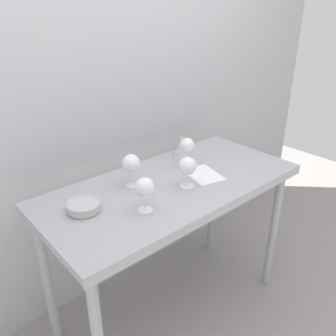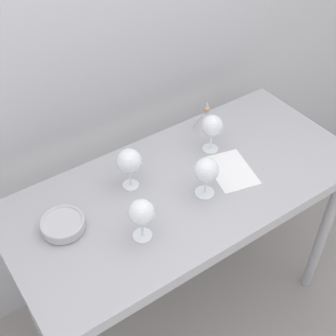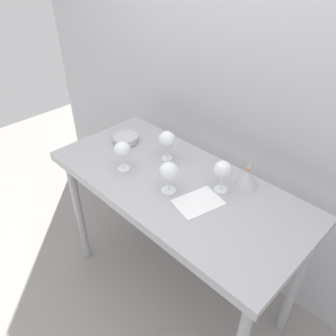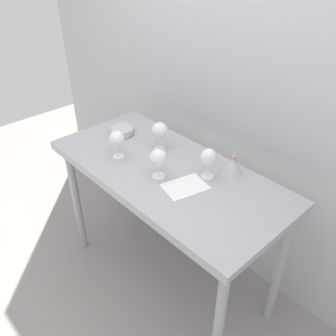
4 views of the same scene
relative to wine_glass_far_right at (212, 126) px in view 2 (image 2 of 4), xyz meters
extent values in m
plane|color=gray|center=(-0.20, -0.10, -1.02)|extent=(6.00, 6.00, 0.00)
cube|color=#B3B3B8|center=(-0.20, 0.39, 0.28)|extent=(3.80, 0.04, 2.60)
cube|color=#A3A3A8|center=(-0.20, -0.10, -0.14)|extent=(1.40, 0.64, 0.04)
cube|color=#A3A3A8|center=(-0.20, -0.43, -0.14)|extent=(1.40, 0.01, 0.05)
cylinder|color=#A3A3A8|center=(0.44, -0.36, -0.59)|extent=(0.05, 0.05, 0.86)
cylinder|color=#A3A3A8|center=(-0.84, 0.16, -0.59)|extent=(0.05, 0.05, 0.86)
cylinder|color=#A3A3A8|center=(0.44, 0.16, -0.59)|extent=(0.05, 0.05, 0.86)
cylinder|color=white|center=(0.00, 0.00, -0.12)|extent=(0.07, 0.07, 0.00)
cylinder|color=white|center=(0.00, 0.00, -0.07)|extent=(0.01, 0.01, 0.08)
sphere|color=white|center=(0.00, 0.00, 0.00)|extent=(0.09, 0.09, 0.09)
cylinder|color=#5B1122|center=(0.00, 0.00, -0.01)|extent=(0.06, 0.06, 0.02)
cylinder|color=white|center=(-0.38, 0.00, -0.12)|extent=(0.06, 0.06, 0.00)
cylinder|color=white|center=(-0.38, 0.00, -0.07)|extent=(0.01, 0.01, 0.08)
sphere|color=white|center=(-0.38, 0.00, 0.01)|extent=(0.10, 0.10, 0.10)
cylinder|color=maroon|center=(-0.38, 0.00, -0.01)|extent=(0.07, 0.07, 0.03)
cylinder|color=white|center=(-0.18, -0.19, -0.12)|extent=(0.07, 0.07, 0.00)
cylinder|color=white|center=(-0.18, -0.19, -0.08)|extent=(0.01, 0.01, 0.07)
sphere|color=white|center=(-0.18, -0.19, 0.00)|extent=(0.09, 0.09, 0.09)
cylinder|color=maroon|center=(-0.18, -0.19, -0.02)|extent=(0.07, 0.07, 0.02)
cylinder|color=white|center=(-0.48, -0.23, -0.12)|extent=(0.07, 0.07, 0.00)
cylinder|color=white|center=(-0.48, -0.23, -0.07)|extent=(0.01, 0.01, 0.08)
sphere|color=white|center=(-0.48, -0.23, 0.00)|extent=(0.09, 0.09, 0.09)
cylinder|color=maroon|center=(-0.48, -0.23, -0.01)|extent=(0.06, 0.06, 0.03)
cube|color=white|center=(-0.02, -0.15, -0.12)|extent=(0.20, 0.25, 0.00)
cylinder|color=#DBCC66|center=(-0.69, -0.05, -0.12)|extent=(0.14, 0.14, 0.01)
cylinder|color=#B7B7BC|center=(-0.69, -0.05, -0.10)|extent=(0.15, 0.15, 0.03)
torus|color=#B7B7BC|center=(-0.69, -0.05, -0.08)|extent=(0.15, 0.15, 0.01)
cone|color=#B9B9B9|center=(0.07, 0.12, -0.07)|extent=(0.11, 0.11, 0.10)
cylinder|color=#C17F4C|center=(0.07, 0.12, -0.02)|extent=(0.02, 0.02, 0.01)
cone|color=#B9B9B9|center=(0.07, 0.12, 0.01)|extent=(0.02, 0.02, 0.03)
camera|label=1|loc=(-1.28, -1.30, 0.73)|focal=37.16mm
camera|label=2|loc=(-0.98, -1.11, 1.13)|focal=49.71mm
camera|label=3|loc=(0.73, -1.09, 0.94)|focal=35.74mm
camera|label=4|loc=(0.99, -1.19, 0.97)|focal=38.07mm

